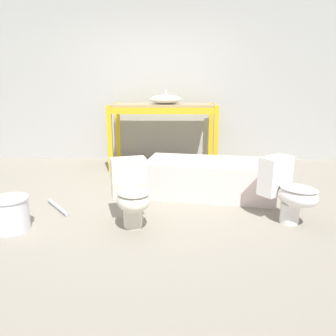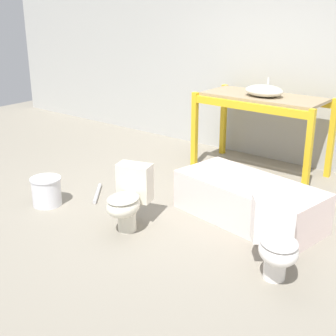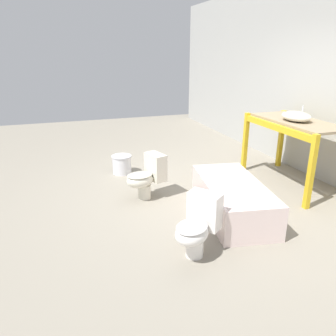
% 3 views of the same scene
% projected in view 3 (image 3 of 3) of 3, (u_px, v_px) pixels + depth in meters
% --- Properties ---
extents(ground_plane, '(12.00, 12.00, 0.00)m').
position_uv_depth(ground_plane, '(191.00, 191.00, 4.92)').
color(ground_plane, gray).
extents(warehouse_wall_rear, '(10.80, 0.08, 3.20)m').
position_uv_depth(warehouse_wall_rear, '(325.00, 78.00, 5.06)').
color(warehouse_wall_rear, '#ADADA8').
rests_on(warehouse_wall_rear, ground_plane).
extents(shelving_rack, '(1.65, 0.80, 1.02)m').
position_uv_depth(shelving_rack, '(296.00, 131.00, 4.93)').
color(shelving_rack, gold).
rests_on(shelving_rack, ground_plane).
extents(sink_basin, '(0.49, 0.36, 0.22)m').
position_uv_depth(sink_basin, '(296.00, 116.00, 4.79)').
color(sink_basin, silver).
rests_on(sink_basin, shelving_rack).
extents(bathtub_main, '(1.61, 0.95, 0.43)m').
position_uv_depth(bathtub_main, '(233.00, 196.00, 4.17)').
color(bathtub_main, silver).
rests_on(bathtub_main, ground_plane).
extents(toilet_near, '(0.47, 0.62, 0.63)m').
position_uv_depth(toilet_near, '(147.00, 176.00, 4.60)').
color(toilet_near, silver).
rests_on(toilet_near, ground_plane).
extents(toilet_far, '(0.59, 0.63, 0.63)m').
position_uv_depth(toilet_far, '(197.00, 225.00, 3.29)').
color(toilet_far, white).
rests_on(toilet_far, ground_plane).
extents(bucket_white, '(0.34, 0.34, 0.32)m').
position_uv_depth(bucket_white, '(122.00, 164.00, 5.60)').
color(bucket_white, silver).
rests_on(bucket_white, ground_plane).
extents(loose_pipe, '(0.37, 0.44, 0.04)m').
position_uv_depth(loose_pipe, '(156.00, 173.00, 5.60)').
color(loose_pipe, '#B7B7BC').
rests_on(loose_pipe, ground_plane).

